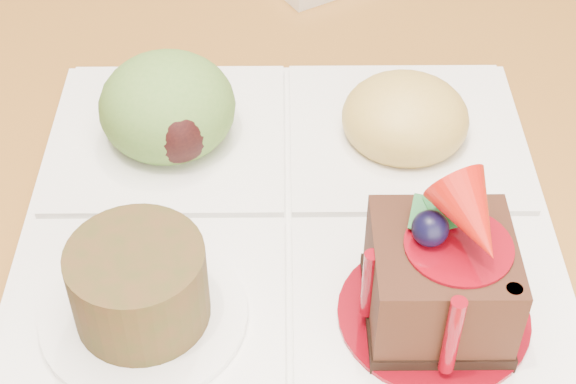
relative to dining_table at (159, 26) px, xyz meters
name	(u,v)px	position (x,y,z in m)	size (l,w,h in m)	color
dining_table	(159,26)	(0.00, 0.00, 0.00)	(1.00, 1.80, 0.75)	brown
sampler_plate	(284,204)	(0.00, -0.33, 0.09)	(0.37, 0.37, 0.11)	white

